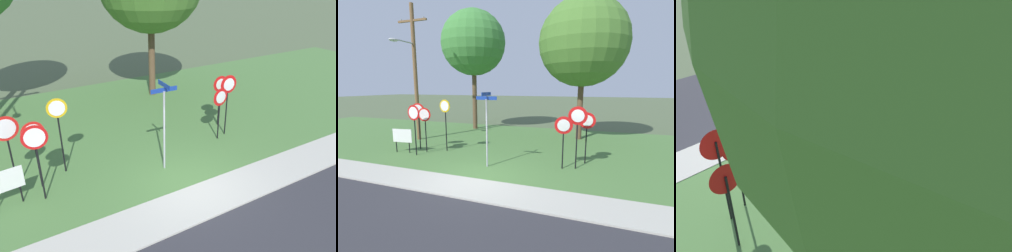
# 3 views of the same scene
# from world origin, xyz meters

# --- Properties ---
(ground_plane) EXTENTS (160.00, 160.00, 0.00)m
(ground_plane) POSITION_xyz_m (0.00, 0.00, 0.00)
(ground_plane) COLOR #4C5B3D
(sidewalk_strip) EXTENTS (44.00, 1.60, 0.06)m
(sidewalk_strip) POSITION_xyz_m (0.00, -0.80, 0.03)
(sidewalk_strip) COLOR #ADAA9E
(sidewalk_strip) RESTS_ON ground_plane
(grass_median) EXTENTS (44.00, 12.00, 0.04)m
(grass_median) POSITION_xyz_m (0.00, 6.00, 0.02)
(grass_median) COLOR #477038
(grass_median) RESTS_ON ground_plane
(stop_sign_near_left) EXTENTS (0.79, 0.13, 2.56)m
(stop_sign_near_left) POSITION_xyz_m (-4.97, 2.86, 1.92)
(stop_sign_near_left) COLOR black
(stop_sign_near_left) RESTS_ON grass_median
(stop_sign_near_right) EXTENTS (0.76, 0.12, 2.54)m
(stop_sign_near_right) POSITION_xyz_m (-4.33, 1.79, 1.90)
(stop_sign_near_right) COLOR black
(stop_sign_near_right) RESTS_ON grass_median
(stop_sign_far_left) EXTENTS (0.67, 0.12, 2.77)m
(stop_sign_far_left) POSITION_xyz_m (-3.35, 3.03, 2.03)
(stop_sign_far_left) COLOR black
(stop_sign_far_left) RESTS_ON grass_median
(stop_sign_far_center) EXTENTS (0.72, 0.11, 2.36)m
(stop_sign_far_center) POSITION_xyz_m (-4.27, 2.51, 1.75)
(stop_sign_far_center) COLOR black
(stop_sign_far_center) RESTS_ON grass_median
(yield_sign_near_left) EXTENTS (0.77, 0.11, 2.65)m
(yield_sign_near_left) POSITION_xyz_m (3.42, 2.43, 2.03)
(yield_sign_near_left) COLOR black
(yield_sign_near_left) RESTS_ON grass_median
(yield_sign_near_right) EXTENTS (0.73, 0.12, 2.32)m
(yield_sign_near_right) POSITION_xyz_m (3.77, 3.35, 1.77)
(yield_sign_near_right) COLOR black
(yield_sign_near_right) RESTS_ON grass_median
(yield_sign_far_left) EXTENTS (0.74, 0.12, 2.24)m
(yield_sign_far_left) POSITION_xyz_m (2.88, 2.25, 1.70)
(yield_sign_far_left) COLOR black
(yield_sign_far_left) RESTS_ON grass_median
(street_name_post) EXTENTS (0.96, 0.82, 3.21)m
(street_name_post) POSITION_xyz_m (-0.22, 1.44, 1.94)
(street_name_post) COLOR #9EA0A8
(street_name_post) RESTS_ON grass_median
(utility_pole) EXTENTS (2.10, 2.02, 8.45)m
(utility_pole) POSITION_xyz_m (-6.72, 4.76, 4.60)
(utility_pole) COLOR brown
(utility_pole) RESTS_ON grass_median
(notice_board) EXTENTS (1.10, 0.17, 1.25)m
(notice_board) POSITION_xyz_m (-5.34, 1.99, 0.87)
(notice_board) COLOR black
(notice_board) RESTS_ON grass_median
(oak_tree_left) EXTENTS (5.05, 5.05, 9.35)m
(oak_tree_left) POSITION_xyz_m (-5.12, 9.85, 6.85)
(oak_tree_left) COLOR brown
(oak_tree_left) RESTS_ON grass_median
(oak_tree_right) EXTENTS (5.52, 5.52, 8.94)m
(oak_tree_right) POSITION_xyz_m (3.19, 8.60, 6.20)
(oak_tree_right) COLOR brown
(oak_tree_right) RESTS_ON grass_median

